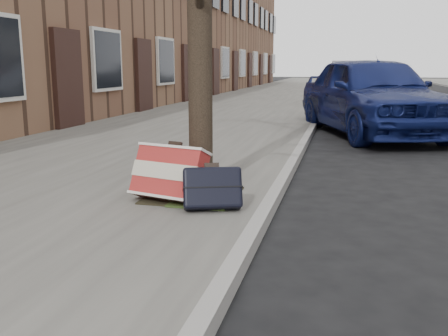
% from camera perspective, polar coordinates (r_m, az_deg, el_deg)
% --- Properties ---
extents(ground, '(120.00, 120.00, 0.00)m').
position_cam_1_polar(ground, '(3.64, 22.35, -11.42)').
color(ground, black).
rests_on(ground, ground).
extents(near_sidewalk, '(5.00, 70.00, 0.12)m').
position_cam_1_polar(near_sidewalk, '(18.63, 4.03, 7.56)').
color(near_sidewalk, slate).
rests_on(near_sidewalk, ground).
extents(house_near, '(6.80, 40.00, 7.00)m').
position_cam_1_polar(house_near, '(21.42, -11.83, 17.10)').
color(house_near, brown).
rests_on(house_near, ground).
extents(dirt_patch, '(0.85, 0.85, 0.02)m').
position_cam_1_polar(dirt_patch, '(4.90, -3.56, -3.11)').
color(dirt_patch, black).
rests_on(dirt_patch, near_sidewalk).
extents(suitcase_red, '(0.76, 0.54, 0.53)m').
position_cam_1_polar(suitcase_red, '(4.66, -6.27, -0.65)').
color(suitcase_red, maroon).
rests_on(suitcase_red, near_sidewalk).
extents(suitcase_navy, '(0.58, 0.45, 0.40)m').
position_cam_1_polar(suitcase_navy, '(4.37, -1.34, -2.26)').
color(suitcase_navy, black).
rests_on(suitcase_navy, near_sidewalk).
extents(car_near_front, '(3.34, 5.05, 1.60)m').
position_cam_1_polar(car_near_front, '(10.47, 16.51, 8.02)').
color(car_near_front, '#101A52').
rests_on(car_near_front, ground).
extents(car_near_mid, '(1.86, 4.73, 1.53)m').
position_cam_1_polar(car_near_mid, '(17.15, 14.89, 9.22)').
color(car_near_mid, '#93949A').
rests_on(car_near_mid, ground).
extents(car_near_back, '(3.05, 5.59, 1.48)m').
position_cam_1_polar(car_near_back, '(25.64, 15.27, 9.82)').
color(car_near_back, '#3B3B40').
rests_on(car_near_back, ground).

